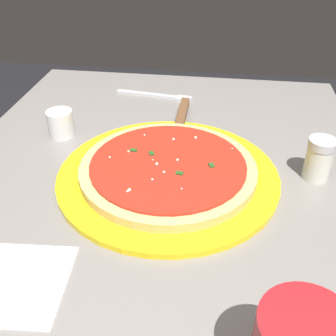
# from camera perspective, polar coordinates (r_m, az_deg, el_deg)

# --- Properties ---
(restaurant_table) EXTENTS (1.02, 0.75, 0.74)m
(restaurant_table) POSITION_cam_1_polar(r_m,az_deg,el_deg) (0.75, -1.84, -12.13)
(restaurant_table) COLOR black
(restaurant_table) RESTS_ON ground_plane
(serving_plate) EXTENTS (0.38, 0.38, 0.01)m
(serving_plate) POSITION_cam_1_polar(r_m,az_deg,el_deg) (0.68, 0.00, -1.04)
(serving_plate) COLOR yellow
(serving_plate) RESTS_ON restaurant_table
(pizza) EXTENTS (0.30, 0.30, 0.02)m
(pizza) POSITION_cam_1_polar(r_m,az_deg,el_deg) (0.67, -0.00, -0.01)
(pizza) COLOR #DBB26B
(pizza) RESTS_ON serving_plate
(pizza_server) EXTENTS (0.22, 0.07, 0.01)m
(pizza_server) POSITION_cam_1_polar(r_m,az_deg,el_deg) (0.82, 1.74, 6.49)
(pizza_server) COLOR silver
(pizza_server) RESTS_ON serving_plate
(cup_small_sauce) EXTENTS (0.05, 0.05, 0.05)m
(cup_small_sauce) POSITION_cam_1_polar(r_m,az_deg,el_deg) (0.82, -15.13, 6.19)
(cup_small_sauce) COLOR silver
(cup_small_sauce) RESTS_ON restaurant_table
(napkin_folded_right) EXTENTS (0.14, 0.15, 0.00)m
(napkin_folded_right) POSITION_cam_1_polar(r_m,az_deg,el_deg) (0.55, -21.44, -15.02)
(napkin_folded_right) COLOR white
(napkin_folded_right) RESTS_ON restaurant_table
(fork) EXTENTS (0.04, 0.19, 0.00)m
(fork) POSITION_cam_1_polar(r_m,az_deg,el_deg) (0.97, -1.37, 10.35)
(fork) COLOR silver
(fork) RESTS_ON restaurant_table
(parmesan_shaker) EXTENTS (0.05, 0.05, 0.07)m
(parmesan_shaker) POSITION_cam_1_polar(r_m,az_deg,el_deg) (0.71, 20.82, 1.26)
(parmesan_shaker) COLOR silver
(parmesan_shaker) RESTS_ON restaurant_table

